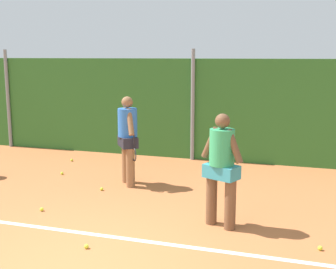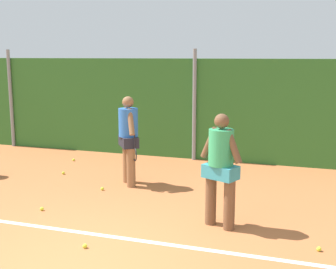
# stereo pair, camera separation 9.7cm
# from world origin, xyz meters

# --- Properties ---
(ground_plane) EXTENTS (29.95, 29.95, 0.00)m
(ground_plane) POSITION_xyz_m (0.00, 1.90, 0.00)
(ground_plane) COLOR #B76638
(hedge_fence_backdrop) EXTENTS (19.47, 0.25, 2.62)m
(hedge_fence_backdrop) POSITION_xyz_m (0.00, 6.44, 1.31)
(hedge_fence_backdrop) COLOR #33702D
(hedge_fence_backdrop) RESTS_ON ground_plane
(fence_post_left) EXTENTS (0.10, 0.10, 2.86)m
(fence_post_left) POSITION_xyz_m (-5.62, 6.27, 1.43)
(fence_post_left) COLOR gray
(fence_post_left) RESTS_ON ground_plane
(fence_post_center) EXTENTS (0.10, 0.10, 2.86)m
(fence_post_center) POSITION_xyz_m (0.00, 6.27, 1.43)
(fence_post_center) COLOR gray
(fence_post_center) RESTS_ON ground_plane
(court_baseline_paint) EXTENTS (14.23, 0.10, 0.01)m
(court_baseline_paint) POSITION_xyz_m (0.00, 1.07, 0.00)
(court_baseline_paint) COLOR white
(court_baseline_paint) RESTS_ON ground_plane
(player_foreground_near) EXTENTS (0.72, 0.50, 1.82)m
(player_foreground_near) POSITION_xyz_m (1.56, 1.98, 1.03)
(player_foreground_near) COLOR brown
(player_foreground_near) RESTS_ON ground_plane
(player_midcourt) EXTENTS (0.61, 0.67, 1.87)m
(player_midcourt) POSITION_xyz_m (-0.73, 3.68, 1.05)
(player_midcourt) COLOR #8C603D
(player_midcourt) RESTS_ON ground_plane
(tennis_ball_0) EXTENTS (0.07, 0.07, 0.07)m
(tennis_ball_0) POSITION_xyz_m (-1.09, 3.12, 0.03)
(tennis_ball_0) COLOR #CCDB33
(tennis_ball_0) RESTS_ON ground_plane
(tennis_ball_1) EXTENTS (0.07, 0.07, 0.07)m
(tennis_ball_1) POSITION_xyz_m (-2.49, 3.93, 0.03)
(tennis_ball_1) COLOR #CCDB33
(tennis_ball_1) RESTS_ON ground_plane
(tennis_ball_3) EXTENTS (0.07, 0.07, 0.07)m
(tennis_ball_3) POSITION_xyz_m (0.91, 4.48, 0.03)
(tennis_ball_3) COLOR #CCDB33
(tennis_ball_3) RESTS_ON ground_plane
(tennis_ball_8) EXTENTS (0.07, 0.07, 0.07)m
(tennis_ball_8) POSITION_xyz_m (-1.57, 1.72, 0.03)
(tennis_ball_8) COLOR #CCDB33
(tennis_ball_8) RESTS_ON ground_plane
(tennis_ball_9) EXTENTS (0.07, 0.07, 0.07)m
(tennis_ball_9) POSITION_xyz_m (3.07, 1.52, 0.03)
(tennis_ball_9) COLOR #CCDB33
(tennis_ball_9) RESTS_ON ground_plane
(tennis_ball_10) EXTENTS (0.07, 0.07, 0.07)m
(tennis_ball_10) POSITION_xyz_m (-2.92, 5.14, 0.03)
(tennis_ball_10) COLOR #CCDB33
(tennis_ball_10) RESTS_ON ground_plane
(tennis_ball_11) EXTENTS (0.07, 0.07, 0.07)m
(tennis_ball_11) POSITION_xyz_m (-0.10, 0.59, 0.03)
(tennis_ball_11) COLOR #CCDB33
(tennis_ball_11) RESTS_ON ground_plane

